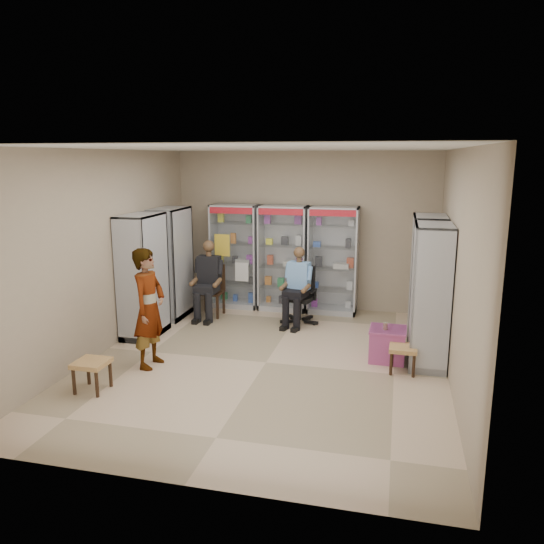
% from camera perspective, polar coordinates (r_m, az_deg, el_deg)
% --- Properties ---
extents(floor, '(6.00, 6.00, 0.00)m').
position_cam_1_polar(floor, '(7.72, -0.64, -9.70)').
color(floor, '#C7AA8A').
rests_on(floor, ground).
extents(room_shell, '(5.02, 6.02, 3.01)m').
position_cam_1_polar(room_shell, '(7.22, -0.68, 4.96)').
color(room_shell, tan).
rests_on(room_shell, ground).
extents(cabinet_back_left, '(0.90, 0.50, 2.00)m').
position_cam_1_polar(cabinet_back_left, '(10.31, -3.95, 1.71)').
color(cabinet_back_left, '#A1A2A8').
rests_on(cabinet_back_left, floor).
extents(cabinet_back_mid, '(0.90, 0.50, 2.00)m').
position_cam_1_polar(cabinet_back_mid, '(10.07, 1.21, 1.48)').
color(cabinet_back_mid, '#9D9FA4').
rests_on(cabinet_back_mid, floor).
extents(cabinet_back_right, '(0.90, 0.50, 2.00)m').
position_cam_1_polar(cabinet_back_right, '(9.92, 6.58, 1.23)').
color(cabinet_back_right, '#B5B7BD').
rests_on(cabinet_back_right, floor).
extents(cabinet_right_far, '(0.90, 0.50, 2.00)m').
position_cam_1_polar(cabinet_right_far, '(8.76, 16.29, -0.67)').
color(cabinet_right_far, '#A5A7AC').
rests_on(cabinet_right_far, floor).
extents(cabinet_right_near, '(0.90, 0.50, 2.00)m').
position_cam_1_polar(cabinet_right_near, '(7.69, 16.64, -2.47)').
color(cabinet_right_near, '#A4A7AB').
rests_on(cabinet_right_near, floor).
extents(cabinet_left_far, '(0.90, 0.50, 2.00)m').
position_cam_1_polar(cabinet_left_far, '(9.79, -10.79, 0.94)').
color(cabinet_left_far, '#A0A4A7').
rests_on(cabinet_left_far, floor).
extents(cabinet_left_near, '(0.90, 0.50, 2.00)m').
position_cam_1_polar(cabinet_left_near, '(8.82, -13.71, -0.44)').
color(cabinet_left_near, '#A8ACB0').
rests_on(cabinet_left_near, floor).
extents(wooden_chair, '(0.42, 0.42, 0.94)m').
position_cam_1_polar(wooden_chair, '(9.83, -6.57, -2.04)').
color(wooden_chair, '#322013').
rests_on(wooden_chair, floor).
extents(seated_customer, '(0.44, 0.60, 1.34)m').
position_cam_1_polar(seated_customer, '(9.74, -6.70, -0.97)').
color(seated_customer, black).
rests_on(seated_customer, floor).
extents(office_chair, '(0.66, 0.66, 1.02)m').
position_cam_1_polar(office_chair, '(9.33, 3.00, -2.51)').
color(office_chair, black).
rests_on(office_chair, floor).
extents(seated_shopkeeper, '(0.54, 0.66, 1.29)m').
position_cam_1_polar(seated_shopkeeper, '(9.25, 2.95, -1.76)').
color(seated_shopkeeper, '#73BAE4').
rests_on(seated_shopkeeper, floor).
extents(pink_trunk, '(0.51, 0.49, 0.48)m').
position_cam_1_polar(pink_trunk, '(7.90, 12.30, -7.61)').
color(pink_trunk, '#BD4B89').
rests_on(pink_trunk, floor).
extents(tea_glass, '(0.07, 0.07, 0.10)m').
position_cam_1_polar(tea_glass, '(7.76, 12.11, -5.73)').
color(tea_glass, '#541A07').
rests_on(tea_glass, pink_trunk).
extents(woven_stool_a, '(0.38, 0.38, 0.37)m').
position_cam_1_polar(woven_stool_a, '(7.55, 13.87, -9.09)').
color(woven_stool_a, '#9F7343').
rests_on(woven_stool_a, floor).
extents(woven_stool_b, '(0.40, 0.40, 0.40)m').
position_cam_1_polar(woven_stool_b, '(7.15, -18.76, -10.51)').
color(woven_stool_b, '#AA8F48').
rests_on(woven_stool_b, floor).
extents(standing_man, '(0.44, 0.64, 1.68)m').
position_cam_1_polar(standing_man, '(7.54, -13.09, -3.81)').
color(standing_man, gray).
rests_on(standing_man, floor).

